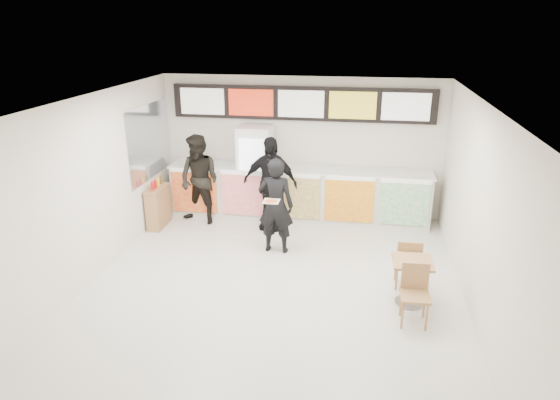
% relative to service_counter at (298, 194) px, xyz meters
% --- Properties ---
extents(floor, '(7.00, 7.00, 0.00)m').
position_rel_service_counter_xyz_m(floor, '(-0.00, -3.09, -0.57)').
color(floor, beige).
rests_on(floor, ground).
extents(ceiling, '(7.00, 7.00, 0.00)m').
position_rel_service_counter_xyz_m(ceiling, '(-0.00, -3.09, 2.43)').
color(ceiling, white).
rests_on(ceiling, wall_back).
extents(wall_back, '(6.00, 0.00, 6.00)m').
position_rel_service_counter_xyz_m(wall_back, '(-0.00, 0.41, 0.93)').
color(wall_back, silver).
rests_on(wall_back, floor).
extents(wall_left, '(0.00, 7.00, 7.00)m').
position_rel_service_counter_xyz_m(wall_left, '(-3.00, -3.09, 0.93)').
color(wall_left, silver).
rests_on(wall_left, floor).
extents(wall_right, '(0.00, 7.00, 7.00)m').
position_rel_service_counter_xyz_m(wall_right, '(3.00, -3.09, 0.93)').
color(wall_right, silver).
rests_on(wall_right, floor).
extents(service_counter, '(5.56, 0.77, 1.14)m').
position_rel_service_counter_xyz_m(service_counter, '(0.00, 0.00, 0.00)').
color(service_counter, silver).
rests_on(service_counter, floor).
extents(menu_board, '(5.50, 0.14, 0.70)m').
position_rel_service_counter_xyz_m(menu_board, '(0.00, 0.32, 1.88)').
color(menu_board, black).
rests_on(menu_board, wall_back).
extents(drinks_fridge, '(0.70, 0.67, 2.00)m').
position_rel_service_counter_xyz_m(drinks_fridge, '(-0.93, 0.02, 0.43)').
color(drinks_fridge, white).
rests_on(drinks_fridge, floor).
extents(mirror_panel, '(0.01, 2.00, 1.50)m').
position_rel_service_counter_xyz_m(mirror_panel, '(-2.99, -0.64, 1.18)').
color(mirror_panel, '#B2B7BF').
rests_on(mirror_panel, wall_left).
extents(customer_main, '(0.67, 0.45, 1.80)m').
position_rel_service_counter_xyz_m(customer_main, '(-0.19, -1.66, 0.33)').
color(customer_main, black).
rests_on(customer_main, floor).
extents(customer_left, '(1.11, 0.99, 1.89)m').
position_rel_service_counter_xyz_m(customer_left, '(-2.01, -0.54, 0.37)').
color(customer_left, black).
rests_on(customer_left, floor).
extents(customer_mid, '(1.18, 0.61, 1.94)m').
position_rel_service_counter_xyz_m(customer_mid, '(-0.50, -0.60, 0.40)').
color(customer_mid, black).
rests_on(customer_mid, floor).
extents(pizza_slice, '(0.36, 0.36, 0.02)m').
position_rel_service_counter_xyz_m(pizza_slice, '(-0.19, -2.11, 0.58)').
color(pizza_slice, beige).
rests_on(pizza_slice, customer_main).
extents(cafe_table, '(0.60, 1.48, 0.86)m').
position_rel_service_counter_xyz_m(cafe_table, '(2.14, -3.15, -0.07)').
color(cafe_table, '#AC874E').
rests_on(cafe_table, floor).
extents(condiment_ledge, '(0.31, 0.76, 1.01)m').
position_rel_service_counter_xyz_m(condiment_ledge, '(-2.82, -0.88, -0.14)').
color(condiment_ledge, '#AC874E').
rests_on(condiment_ledge, floor).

